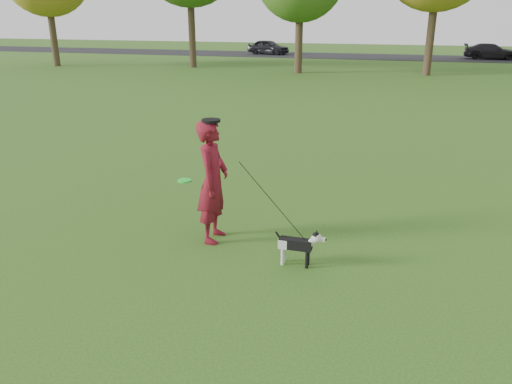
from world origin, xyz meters
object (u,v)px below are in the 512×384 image
(man, at_px, (213,182))
(dog, at_px, (300,244))
(car_right, at_px, (491,51))
(car_left, at_px, (268,47))

(man, height_order, dog, man)
(dog, height_order, car_right, car_right)
(car_left, bearing_deg, man, -152.97)
(man, xyz_separation_m, car_left, (-9.66, 39.91, -0.34))
(dog, xyz_separation_m, car_right, (8.16, 40.45, 0.29))
(car_left, bearing_deg, car_right, -76.58)
(dog, bearing_deg, car_right, 78.60)
(car_left, height_order, car_right, car_left)
(dog, xyz_separation_m, car_left, (-11.24, 40.45, 0.32))
(car_left, bearing_deg, dog, -151.05)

